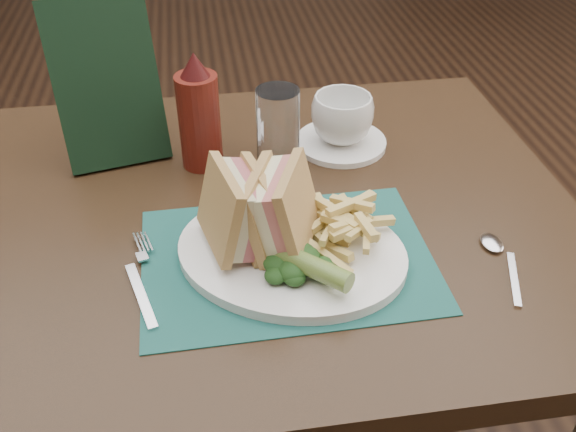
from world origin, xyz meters
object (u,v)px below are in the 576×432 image
Objects in this scene: coffee_cup at (342,119)px; ketchup_bottle at (199,111)px; sandwich_half_a at (220,213)px; check_presenter at (107,83)px; sandwich_half_b at (266,206)px; plate at (291,253)px; saucer at (341,142)px; placemat at (287,259)px; table_main at (271,375)px; drinking_glass at (278,129)px.

ketchup_bottle reaches higher than coffee_cup.
sandwich_half_a is 0.44× the size of check_presenter.
sandwich_half_b is at bearing -121.64° from coffee_cup.
plate is 0.40m from check_presenter.
saucer is at bearing 37.44° from sandwich_half_a.
coffee_cup reaches higher than plate.
coffee_cup reaches higher than placemat.
check_presenter reaches higher than sandwich_half_b.
sandwich_half_a is at bearing -86.22° from ketchup_bottle.
sandwich_half_a reaches higher than plate.
sandwich_half_b is 0.30m from coffee_cup.
plate is (0.02, -0.12, 0.38)m from table_main.
ketchup_bottle is (-0.23, -0.02, 0.04)m from coffee_cup.
sandwich_half_b reaches higher than drinking_glass.
placemat is 3.32× the size of sandwich_half_a.
ketchup_bottle is at bearing 80.81° from sandwich_half_a.
table_main is at bearing 104.83° from sandwich_half_b.
table_main is 0.40m from plate.
coffee_cup is (0.16, 0.25, -0.02)m from sandwich_half_b.
plate is 0.23m from drinking_glass.
placemat is 2.02× the size of ketchup_bottle.
table_main is 0.45m from drinking_glass.
saucer is 1.15× the size of drinking_glass.
check_presenter reaches higher than coffee_cup.
ketchup_bottle reaches higher than placemat.
sandwich_half_a is (-0.08, 0.02, 0.07)m from placemat.
placemat is 2.50× the size of saucer.
sandwich_half_b reaches higher than coffee_cup.
placemat is (0.01, -0.12, 0.38)m from table_main.
table_main is at bearing -132.92° from coffee_cup.
plate is at bearing -22.66° from sandwich_half_a.
drinking_glass reaches higher than table_main.
table_main is at bearing 95.79° from placemat.
coffee_cup is 0.39× the size of check_presenter.
sandwich_half_a reaches higher than placemat.
drinking_glass is at bearing 51.30° from sandwich_half_a.
ketchup_bottle is at bearing 136.34° from plate.
drinking_glass is at bearing -157.39° from coffee_cup.
check_presenter is at bearing 152.29° from plate.
coffee_cup is 0.37m from check_presenter.
table_main is at bearing -132.92° from saucer.
sandwich_half_b is 1.14× the size of coffee_cup.
drinking_glass is 0.27m from check_presenter.
check_presenter is at bearing 159.71° from ketchup_bottle.
plate is at bearing -114.78° from saucer.
check_presenter reaches higher than saucer.
table_main is 7.83× the size of sandwich_half_b.
ketchup_bottle is at bearing 111.17° from placemat.
plate reaches higher than table_main.
sandwich_half_a is 0.06m from sandwich_half_b.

